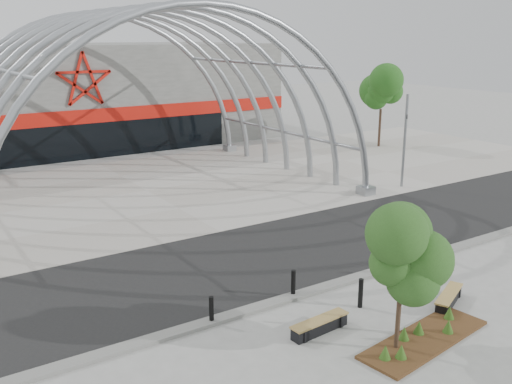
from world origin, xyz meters
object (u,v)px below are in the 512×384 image
Objects in this scene: signal_pole at (405,139)px; bench_1 at (449,299)px; bench_0 at (320,326)px; street_tree_0 at (402,256)px; street_tree_1 at (403,265)px; bollard_2 at (361,293)px.

bench_1 is at bearing -131.41° from signal_pole.
street_tree_0 is at bearing -58.96° from bench_0.
street_tree_1 is at bearing -34.38° from bench_0.
bollard_2 is (2.18, 0.55, 0.29)m from bench_0.
signal_pole is 5.44× the size of bollard_2.
bench_1 is at bearing 16.21° from street_tree_0.
street_tree_0 reaches higher than bollard_2.
bollard_2 is at bearing 150.31° from bench_1.
signal_pole is 16.45m from bollard_2.
bench_1 is (4.77, -0.93, -0.00)m from bench_0.
street_tree_0 is at bearing -137.56° from signal_pole.
bench_0 is (-1.19, 1.97, -2.65)m from street_tree_0.
bench_1 is at bearing -29.69° from bollard_2.
street_tree_1 is 2.56m from bollard_2.
bench_1 is at bearing 8.17° from street_tree_1.
street_tree_1 is (-13.02, -11.96, -0.63)m from signal_pole.
bollard_2 is at bearing 68.60° from street_tree_0.
street_tree_0 is at bearing -163.79° from bench_1.
street_tree_0 reaches higher than street_tree_1.
street_tree_1 is 3.08× the size of bollard_2.
street_tree_1 is at bearing -96.78° from bollard_2.
street_tree_1 is 3.49m from bench_1.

